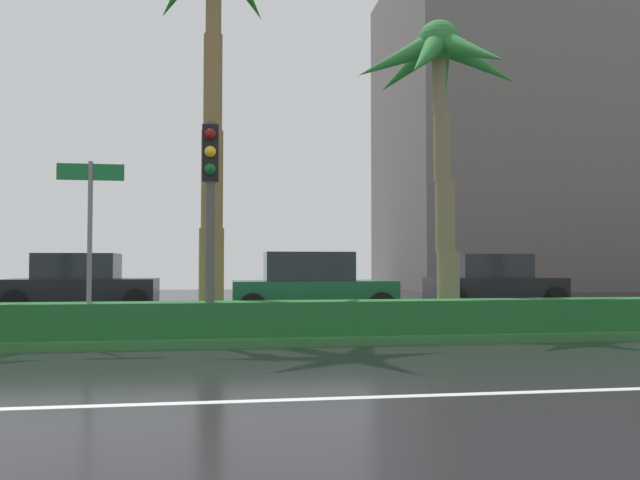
# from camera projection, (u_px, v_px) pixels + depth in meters

# --- Properties ---
(ground_plane) EXTENTS (90.00, 42.00, 0.10)m
(ground_plane) POSITION_uv_depth(u_px,v_px,m) (62.00, 335.00, 12.87)
(ground_plane) COLOR black
(median_strip) EXTENTS (85.50, 4.00, 0.15)m
(median_strip) POSITION_uv_depth(u_px,v_px,m) (48.00, 335.00, 11.89)
(median_strip) COLOR #2D6B33
(median_strip) RESTS_ON ground_plane
(median_hedge) EXTENTS (76.50, 0.70, 0.60)m
(median_hedge) POSITION_uv_depth(u_px,v_px,m) (25.00, 321.00, 10.52)
(median_hedge) COLOR #1E6028
(median_hedge) RESTS_ON median_strip
(palm_tree_centre_right) EXTENTS (3.86, 3.67, 6.59)m
(palm_tree_centre_right) POSITION_uv_depth(u_px,v_px,m) (438.00, 84.00, 13.74)
(palm_tree_centre_right) COLOR #74654B
(palm_tree_centre_right) RESTS_ON median_strip
(traffic_signal_median_right) EXTENTS (0.28, 0.43, 3.74)m
(traffic_signal_median_right) POSITION_uv_depth(u_px,v_px,m) (210.00, 188.00, 10.90)
(traffic_signal_median_right) COLOR #4C4C47
(traffic_signal_median_right) RESTS_ON median_strip
(street_name_sign) EXTENTS (1.10, 0.08, 3.00)m
(street_name_sign) POSITION_uv_depth(u_px,v_px,m) (90.00, 224.00, 10.62)
(street_name_sign) COLOR slate
(street_name_sign) RESTS_ON median_strip
(car_in_traffic_second) EXTENTS (4.30, 2.02, 1.72)m
(car_in_traffic_second) POSITION_uv_depth(u_px,v_px,m) (81.00, 283.00, 18.81)
(car_in_traffic_second) COLOR black
(car_in_traffic_second) RESTS_ON ground_plane
(car_in_traffic_third) EXTENTS (4.30, 2.02, 1.72)m
(car_in_traffic_third) POSITION_uv_depth(u_px,v_px,m) (312.00, 286.00, 16.81)
(car_in_traffic_third) COLOR #195133
(car_in_traffic_third) RESTS_ON ground_plane
(car_in_traffic_fourth) EXTENTS (4.30, 2.02, 1.72)m
(car_in_traffic_fourth) POSITION_uv_depth(u_px,v_px,m) (493.00, 282.00, 20.40)
(car_in_traffic_fourth) COLOR black
(car_in_traffic_fourth) RESTS_ON ground_plane
(building_far_right) EXTENTS (19.77, 11.36, 17.71)m
(building_far_right) POSITION_uv_depth(u_px,v_px,m) (559.00, 135.00, 36.55)
(building_far_right) COLOR #605B59
(building_far_right) RESTS_ON ground_plane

